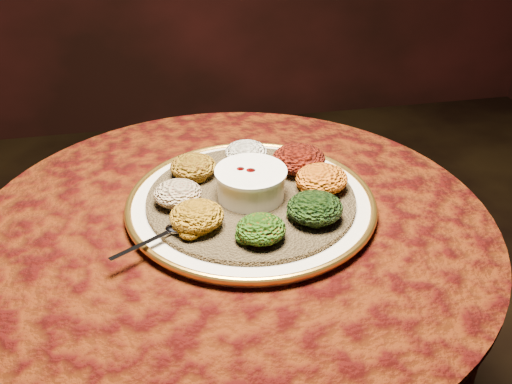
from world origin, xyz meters
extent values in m
cylinder|color=black|center=(0.00, 0.00, 0.34)|extent=(0.12, 0.12, 0.68)
cylinder|color=black|center=(0.00, 0.00, 0.70)|extent=(0.80, 0.80, 0.04)
cylinder|color=#3F1405|center=(0.00, 0.00, 0.56)|extent=(0.93, 0.93, 0.34)
cylinder|color=#3F1405|center=(0.00, 0.00, 0.73)|extent=(0.96, 0.96, 0.01)
cylinder|color=white|center=(0.04, 0.03, 0.74)|extent=(0.46, 0.46, 0.02)
torus|color=gold|center=(0.04, 0.03, 0.75)|extent=(0.47, 0.47, 0.01)
cylinder|color=brown|center=(0.04, 0.03, 0.76)|extent=(0.43, 0.43, 0.01)
cylinder|color=white|center=(0.04, 0.03, 0.79)|extent=(0.12, 0.12, 0.06)
cylinder|color=white|center=(0.04, 0.03, 0.81)|extent=(0.13, 0.13, 0.01)
cylinder|color=#670605|center=(0.04, 0.03, 0.81)|extent=(0.10, 0.10, 0.01)
ellipsoid|color=silver|center=(-0.10, -0.05, 0.77)|extent=(0.04, 0.03, 0.01)
cube|color=silver|center=(-0.16, -0.09, 0.77)|extent=(0.11, 0.07, 0.00)
ellipsoid|color=white|center=(0.05, 0.16, 0.78)|extent=(0.09, 0.08, 0.04)
ellipsoid|color=black|center=(0.15, 0.10, 0.79)|extent=(0.11, 0.10, 0.05)
ellipsoid|color=#B87F0F|center=(0.17, 0.02, 0.79)|extent=(0.10, 0.09, 0.05)
ellipsoid|color=black|center=(0.13, -0.07, 0.79)|extent=(0.10, 0.09, 0.05)
ellipsoid|color=#A83B0A|center=(0.03, -0.11, 0.78)|extent=(0.08, 0.08, 0.04)
ellipsoid|color=#AE710F|center=(-0.07, -0.05, 0.78)|extent=(0.09, 0.09, 0.05)
ellipsoid|color=maroon|center=(-0.10, 0.03, 0.78)|extent=(0.09, 0.08, 0.04)
ellipsoid|color=#886210|center=(-0.06, 0.12, 0.78)|extent=(0.09, 0.09, 0.04)
camera|label=1|loc=(-0.13, -0.85, 1.33)|focal=40.00mm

